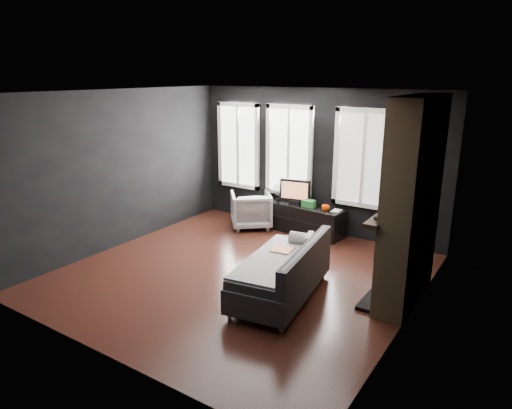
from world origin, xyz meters
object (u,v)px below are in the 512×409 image
Objects in this scene: sofa at (281,269)px; monitor at (295,190)px; mug at (325,207)px; book at (333,205)px; media_console at (304,219)px; mantel_vase at (402,194)px; armchair at (251,208)px.

monitor is at bearing 106.41° from sofa.
sofa reaches higher than mug.
book is (0.11, 0.08, 0.04)m from mug.
monitor reaches higher than media_console.
media_console is at bearing 102.33° from sofa.
mantel_vase is (1.64, -1.08, 0.72)m from mug.
sofa is 2.41× the size of armchair.
mantel_vase is (1.53, -1.16, 0.68)m from book.
monitor is at bearing 172.52° from mug.
media_console is 0.70m from book.
book is (1.62, 0.26, 0.26)m from armchair.
monitor is 4.45× the size of mug.
sofa is 8.68× the size of book.
media_console is (1.03, 0.28, -0.12)m from armchair.
media_console is at bearing 168.29° from mug.
mantel_vase reaches higher than media_console.
book is 1.03× the size of mantel_vase.
sofa is 2.45m from mug.
mug is (0.68, -0.09, -0.20)m from monitor.
mug is at bearing 146.64° from armchair.
monitor is at bearing 157.92° from armchair.
mug reaches higher than media_console.
mantel_vase reaches higher than mug.
mug is 0.65× the size of mantel_vase.
monitor is 2.81× the size of book.
media_console is (-0.95, 2.50, -0.13)m from sofa.
monitor reaches higher than mug.
book reaches higher than mug.
sofa is at bearing -63.73° from media_console.
book reaches higher than media_console.
armchair is at bearing -171.03° from book.
sofa is 2.67m from media_console.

